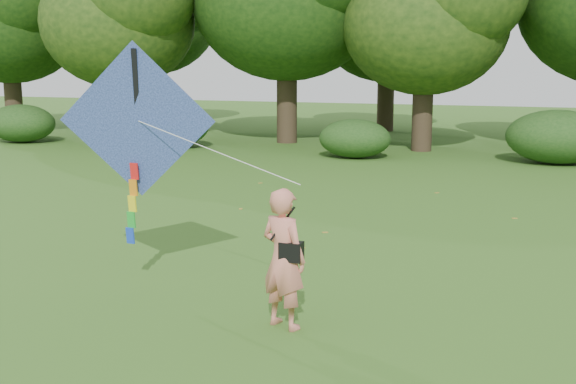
% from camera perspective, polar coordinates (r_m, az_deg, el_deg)
% --- Properties ---
extents(ground, '(100.00, 100.00, 0.00)m').
position_cam_1_polar(ground, '(9.62, 3.84, -11.37)').
color(ground, '#265114').
rests_on(ground, ground).
extents(man_kite_flyer, '(0.82, 0.68, 1.91)m').
position_cam_1_polar(man_kite_flyer, '(9.66, -0.35, -5.27)').
color(man_kite_flyer, '#E07E69').
rests_on(man_kite_flyer, ground).
extents(crossbody_bag, '(0.43, 0.20, 0.73)m').
position_cam_1_polar(crossbody_bag, '(9.56, 0.24, -4.65)').
color(crossbody_bag, black).
rests_on(crossbody_bag, ground).
extents(flying_kite, '(4.10, 1.28, 3.16)m').
position_cam_1_polar(flying_kite, '(11.30, -11.81, 5.32)').
color(flying_kite, '#2560A1').
rests_on(flying_kite, ground).
extents(tree_line, '(54.70, 15.30, 9.48)m').
position_cam_1_polar(tree_line, '(31.58, 18.43, 13.60)').
color(tree_line, '#3A2D1E').
rests_on(tree_line, ground).
extents(shrub_band, '(39.15, 3.22, 1.88)m').
position_cam_1_polar(shrub_band, '(26.55, 12.47, 4.31)').
color(shrub_band, '#264919').
rests_on(shrub_band, ground).
extents(fallen_leaves, '(9.54, 15.94, 0.01)m').
position_cam_1_polar(fallen_leaves, '(15.05, 9.40, -3.42)').
color(fallen_leaves, olive).
rests_on(fallen_leaves, ground).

